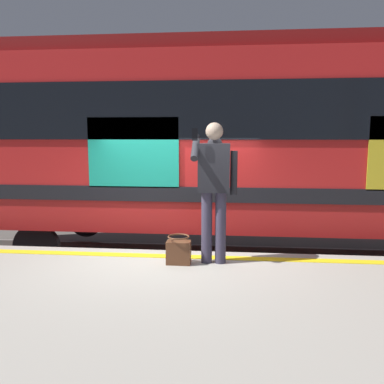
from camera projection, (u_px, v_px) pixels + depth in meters
ground_plane at (174, 308)px, 5.95m from camera, size 24.66×24.66×0.00m
platform at (134, 376)px, 3.53m from camera, size 16.43×4.79×0.89m
safety_line at (170, 256)px, 5.53m from camera, size 16.10×0.16×0.01m
track_rail_near at (185, 270)px, 7.42m from camera, size 21.36×0.08×0.16m
track_rail_far at (193, 248)px, 8.83m from camera, size 21.36×0.08×0.16m
train_carriage at (264, 137)px, 7.64m from camera, size 12.35×3.08×3.95m
passenger at (214, 181)px, 5.13m from camera, size 0.57×0.55×1.81m
handbag at (179, 251)px, 5.20m from camera, size 0.31×0.28×0.37m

